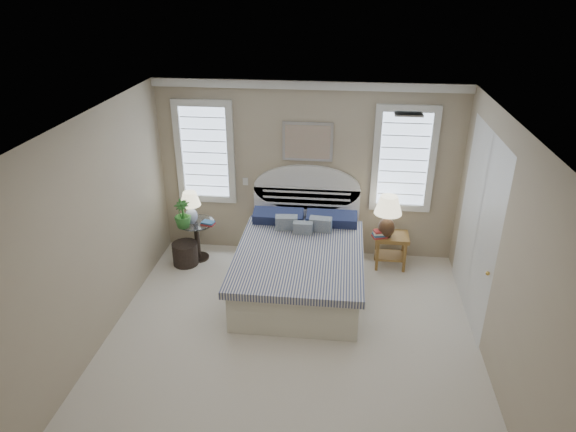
% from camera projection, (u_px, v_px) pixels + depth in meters
% --- Properties ---
extents(floor, '(4.50, 5.00, 0.01)m').
position_uv_depth(floor, '(289.00, 353.00, 6.03)').
color(floor, beige).
rests_on(floor, ground).
extents(ceiling, '(4.50, 5.00, 0.01)m').
position_uv_depth(ceiling, '(289.00, 129.00, 4.88)').
color(ceiling, white).
rests_on(ceiling, wall_back).
extents(wall_back, '(4.50, 0.02, 2.70)m').
position_uv_depth(wall_back, '(307.00, 171.00, 7.70)').
color(wall_back, tan).
rests_on(wall_back, floor).
extents(wall_left, '(0.02, 5.00, 2.70)m').
position_uv_depth(wall_left, '(87.00, 241.00, 5.68)').
color(wall_left, tan).
rests_on(wall_left, floor).
extents(wall_right, '(0.02, 5.00, 2.70)m').
position_uv_depth(wall_right, '(508.00, 265.00, 5.23)').
color(wall_right, tan).
rests_on(wall_right, floor).
extents(crown_molding, '(4.50, 0.08, 0.12)m').
position_uv_depth(crown_molding, '(309.00, 85.00, 7.11)').
color(crown_molding, silver).
rests_on(crown_molding, wall_back).
extents(hvac_vent, '(0.30, 0.20, 0.02)m').
position_uv_depth(hvac_vent, '(409.00, 114.00, 5.48)').
color(hvac_vent, '#B2B2B2').
rests_on(hvac_vent, ceiling).
extents(switch_plate, '(0.08, 0.01, 0.12)m').
position_uv_depth(switch_plate, '(245.00, 181.00, 7.87)').
color(switch_plate, silver).
rests_on(switch_plate, wall_back).
extents(window_left, '(0.90, 0.06, 1.60)m').
position_uv_depth(window_left, '(205.00, 152.00, 7.73)').
color(window_left, silver).
rests_on(window_left, wall_back).
extents(window_right, '(0.90, 0.06, 1.60)m').
position_uv_depth(window_right, '(404.00, 159.00, 7.43)').
color(window_right, silver).
rests_on(window_right, wall_back).
extents(painting, '(0.74, 0.04, 0.58)m').
position_uv_depth(painting, '(308.00, 142.00, 7.46)').
color(painting, silver).
rests_on(painting, wall_back).
extents(closet_door, '(0.02, 1.80, 2.40)m').
position_uv_depth(closet_door, '(478.00, 226.00, 6.37)').
color(closet_door, silver).
rests_on(closet_door, floor).
extents(bed, '(1.72, 2.28, 1.47)m').
position_uv_depth(bed, '(300.00, 262.00, 7.18)').
color(bed, beige).
rests_on(bed, floor).
extents(side_table_left, '(0.56, 0.56, 0.63)m').
position_uv_depth(side_table_left, '(197.00, 236.00, 7.88)').
color(side_table_left, black).
rests_on(side_table_left, floor).
extents(nightstand_right, '(0.50, 0.40, 0.53)m').
position_uv_depth(nightstand_right, '(391.00, 243.00, 7.67)').
color(nightstand_right, olive).
rests_on(nightstand_right, floor).
extents(floor_pot, '(0.50, 0.50, 0.35)m').
position_uv_depth(floor_pot, '(185.00, 254.00, 7.81)').
color(floor_pot, black).
rests_on(floor_pot, floor).
extents(lamp_left, '(0.39, 0.39, 0.51)m').
position_uv_depth(lamp_left, '(190.00, 204.00, 7.62)').
color(lamp_left, white).
rests_on(lamp_left, side_table_left).
extents(lamp_right, '(0.48, 0.48, 0.65)m').
position_uv_depth(lamp_right, '(388.00, 212.00, 7.39)').
color(lamp_right, black).
rests_on(lamp_right, nightstand_right).
extents(potted_plant, '(0.31, 0.31, 0.44)m').
position_uv_depth(potted_plant, '(182.00, 214.00, 7.52)').
color(potted_plant, '#3E8033').
rests_on(potted_plant, side_table_left).
extents(books_left, '(0.22, 0.18, 0.05)m').
position_uv_depth(books_left, '(208.00, 223.00, 7.68)').
color(books_left, maroon).
rests_on(books_left, side_table_left).
extents(books_right, '(0.24, 0.19, 0.11)m').
position_uv_depth(books_right, '(380.00, 234.00, 7.52)').
color(books_right, maroon).
rests_on(books_right, nightstand_right).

